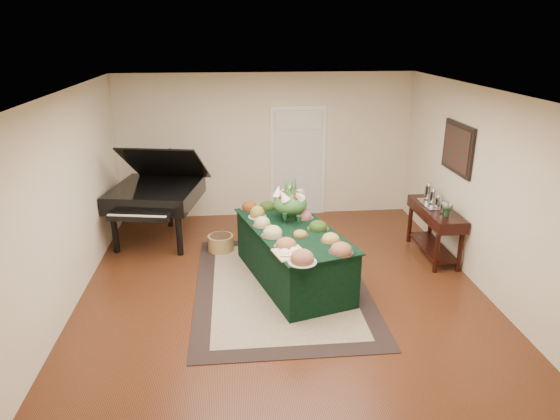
{
  "coord_description": "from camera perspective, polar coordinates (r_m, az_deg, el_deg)",
  "views": [
    {
      "loc": [
        -0.63,
        -6.2,
        3.42
      ],
      "look_at": [
        0.0,
        0.3,
        1.05
      ],
      "focal_mm": 32.0,
      "sensor_mm": 36.0,
      "label": 1
    }
  ],
  "objects": [
    {
      "name": "tea_service",
      "position": [
        8.18,
        17.22,
        1.29
      ],
      "size": [
        0.34,
        0.74,
        0.3
      ],
      "color": "#B8B8C1",
      "rests_on": "mahogany_sideboard"
    },
    {
      "name": "food_platters",
      "position": [
        6.87,
        1.12,
        -2.03
      ],
      "size": [
        1.38,
        2.48,
        0.13
      ],
      "color": "silver",
      "rests_on": "buffet_table"
    },
    {
      "name": "area_rug",
      "position": [
        7.12,
        0.14,
        -8.7
      ],
      "size": [
        2.38,
        3.33,
        0.01
      ],
      "color": "black",
      "rests_on": "ground"
    },
    {
      "name": "floral_centerpiece",
      "position": [
        7.22,
        1.15,
        1.23
      ],
      "size": [
        0.52,
        0.52,
        0.52
      ],
      "color": "#13301C",
      "rests_on": "buffet_table"
    },
    {
      "name": "wall_painting",
      "position": [
        7.95,
        19.64,
        6.67
      ],
      "size": [
        0.05,
        0.95,
        0.75
      ],
      "color": "black",
      "rests_on": "ground"
    },
    {
      "name": "cutting_board",
      "position": [
        6.2,
        1.13,
        -4.73
      ],
      "size": [
        0.47,
        0.47,
        0.1
      ],
      "color": "tan",
      "rests_on": "buffet_table"
    },
    {
      "name": "grand_piano",
      "position": [
        8.58,
        -13.96,
        1.83
      ],
      "size": [
        1.71,
        1.84,
        1.69
      ],
      "color": "black",
      "rests_on": "ground"
    },
    {
      "name": "kitchen_doorway",
      "position": [
        9.55,
        2.05,
        5.41
      ],
      "size": [
        1.05,
        0.07,
        2.1
      ],
      "color": "white",
      "rests_on": "ground"
    },
    {
      "name": "wicker_basket",
      "position": [
        8.22,
        -6.79,
        -3.78
      ],
      "size": [
        0.42,
        0.42,
        0.26
      ],
      "primitive_type": "cylinder",
      "color": "olive",
      "rests_on": "ground"
    },
    {
      "name": "pink_bouquet",
      "position": [
        7.74,
        18.6,
        0.37
      ],
      "size": [
        0.18,
        0.18,
        0.23
      ],
      "color": "#13301C",
      "rests_on": "mahogany_sideboard"
    },
    {
      "name": "mahogany_sideboard",
      "position": [
        8.17,
        17.33,
        -0.96
      ],
      "size": [
        0.45,
        1.36,
        0.81
      ],
      "color": "black",
      "rests_on": "ground"
    },
    {
      "name": "ground",
      "position": [
        7.1,
        0.24,
        -8.82
      ],
      "size": [
        6.0,
        6.0,
        0.0
      ],
      "primitive_type": "plane",
      "color": "black",
      "rests_on": "ground"
    },
    {
      "name": "green_goblets",
      "position": [
        7.03,
        1.36,
        -1.17
      ],
      "size": [
        0.26,
        0.2,
        0.18
      ],
      "color": "#13301C",
      "rests_on": "buffet_table"
    },
    {
      "name": "buffet_table",
      "position": [
        7.12,
        1.44,
        -5.12
      ],
      "size": [
        1.61,
        2.4,
        0.8
      ],
      "color": "black",
      "rests_on": "ground"
    }
  ]
}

